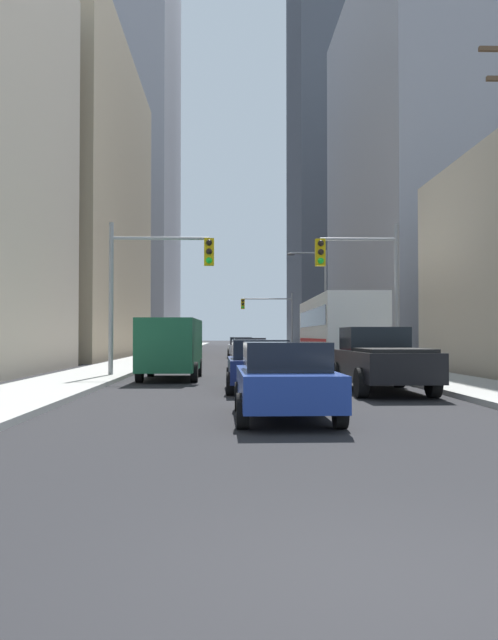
{
  "coord_description": "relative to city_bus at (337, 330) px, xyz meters",
  "views": [
    {
      "loc": [
        -1.03,
        -4.2,
        1.65
      ],
      "look_at": [
        0.0,
        27.71,
        2.41
      ],
      "focal_mm": 36.42,
      "sensor_mm": 36.0,
      "label": 1
    }
  ],
  "objects": [
    {
      "name": "sidewalk_right",
      "position": [
        2.3,
        23.62,
        -1.85
      ],
      "size": [
        3.04,
        160.0,
        0.15
      ],
      "primitive_type": "cube",
      "color": "#9E9E99",
      "rests_on": "ground"
    },
    {
      "name": "traffic_signal_far_right",
      "position": [
        -0.95,
        35.67,
        2.18
      ],
      "size": [
        5.33,
        0.44,
        6.0
      ],
      "color": "gray",
      "rests_on": "ground"
    },
    {
      "name": "cargo_van_green",
      "position": [
        -7.33,
        -6.08,
        -0.64
      ],
      "size": [
        2.16,
        5.26,
        2.26
      ],
      "color": "#195938",
      "rests_on": "ground"
    },
    {
      "name": "sedan_maroon",
      "position": [
        -4.04,
        3.53,
        -1.16
      ],
      "size": [
        1.95,
        4.2,
        1.52
      ],
      "color": "maroon",
      "rests_on": "ground"
    },
    {
      "name": "sidewalk_left",
      "position": [
        -10.6,
        23.62,
        -1.85
      ],
      "size": [
        3.04,
        160.0,
        0.15
      ],
      "primitive_type": "cube",
      "color": "#9E9E99",
      "rests_on": "ground"
    },
    {
      "name": "city_bus",
      "position": [
        0.0,
        0.0,
        0.0
      ],
      "size": [
        2.71,
        11.54,
        3.4
      ],
      "color": "silver",
      "rests_on": "ground"
    },
    {
      "name": "street_lamp_right",
      "position": [
        1.03,
        13.45,
        2.65
      ],
      "size": [
        2.74,
        0.32,
        7.5
      ],
      "color": "gray",
      "rests_on": "ground"
    },
    {
      "name": "ground_plane",
      "position": [
        -4.15,
        -26.38,
        -1.93
      ],
      "size": [
        400.0,
        400.0,
        0.0
      ],
      "primitive_type": "plane",
      "color": "black"
    },
    {
      "name": "building_left_far_tower",
      "position": [
        -22.9,
        66.86,
        32.88
      ],
      "size": [
        19.02,
        29.06,
        69.61
      ],
      "primitive_type": "cube",
      "color": "#93939E",
      "rests_on": "ground"
    },
    {
      "name": "traffic_signal_near_left",
      "position": [
        -7.95,
        -5.57,
        2.13
      ],
      "size": [
        4.04,
        0.44,
        6.0
      ],
      "color": "gray",
      "rests_on": "ground"
    },
    {
      "name": "sedan_silver",
      "position": [
        -4.25,
        17.45,
        -1.16
      ],
      "size": [
        1.95,
        4.22,
        1.52
      ],
      "color": "#B7BABF",
      "rests_on": "ground"
    },
    {
      "name": "building_right_far_highrise",
      "position": [
        14.6,
        64.24,
        29.02
      ],
      "size": [
        20.39,
        21.7,
        61.9
      ],
      "primitive_type": "cube",
      "color": "#4C515B",
      "rests_on": "ground"
    },
    {
      "name": "sedan_blue",
      "position": [
        -4.06,
        -17.83,
        -1.16
      ],
      "size": [
        1.95,
        4.22,
        1.52
      ],
      "color": "navy",
      "rests_on": "ground"
    },
    {
      "name": "sedan_navy",
      "position": [
        -4.26,
        -11.37,
        -1.16
      ],
      "size": [
        1.95,
        4.23,
        1.52
      ],
      "color": "#141E4C",
      "rests_on": "ground"
    },
    {
      "name": "traffic_signal_near_right",
      "position": [
        0.01,
        -5.57,
        2.09
      ],
      "size": [
        3.26,
        0.44,
        6.0
      ],
      "color": "gray",
      "rests_on": "ground"
    },
    {
      "name": "pickup_truck_black",
      "position": [
        -0.71,
        -11.71,
        -1.0
      ],
      "size": [
        2.2,
        5.44,
        1.9
      ],
      "color": "black",
      "rests_on": "ground"
    }
  ]
}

